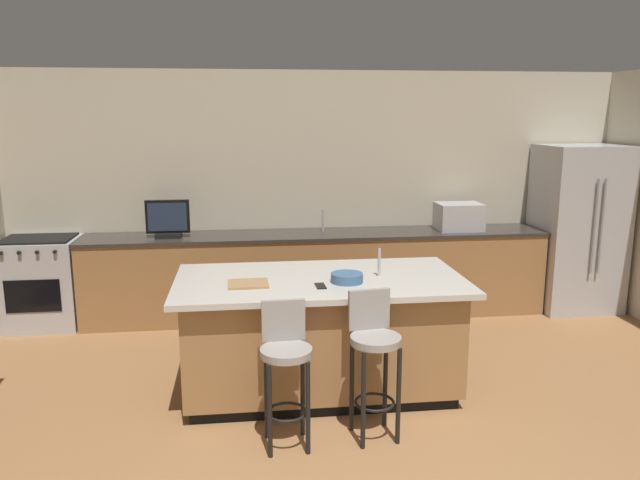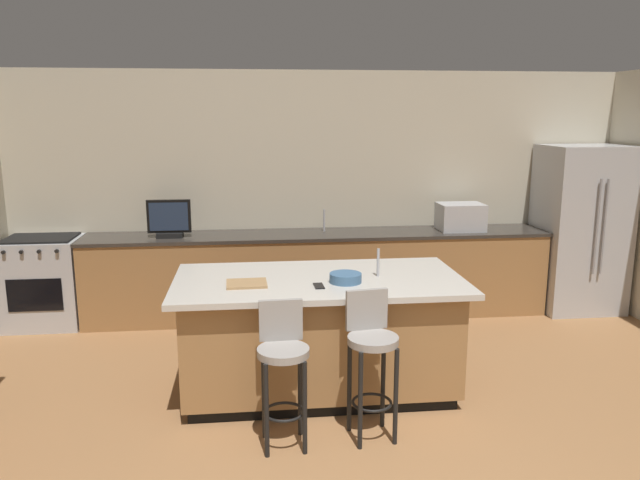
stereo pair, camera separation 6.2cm
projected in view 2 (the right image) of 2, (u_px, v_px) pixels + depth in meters
wall_back at (320, 192)px, 6.85m from camera, size 7.17×0.12×2.61m
counter_back at (319, 274)px, 6.64m from camera, size 4.92×0.62×0.91m
kitchen_island at (319, 334)px, 4.83m from camera, size 2.22×1.15×0.92m
refrigerator at (580, 229)px, 6.80m from camera, size 0.87×0.78×1.82m
range_oven at (44, 282)px, 6.33m from camera, size 0.75×0.63×0.93m
microwave at (460, 217)px, 6.69m from camera, size 0.48×0.36×0.29m
tv_monitor at (169, 220)px, 6.30m from camera, size 0.44×0.16×0.39m
sink_faucet_back at (324, 220)px, 6.63m from camera, size 0.02×0.02×0.24m
sink_faucet_island at (378, 262)px, 4.76m from camera, size 0.02×0.02×0.22m
bar_stool_left at (283, 362)px, 4.02m from camera, size 0.34×0.34×0.96m
bar_stool_right at (371, 351)px, 4.11m from camera, size 0.34×0.36×1.00m
fruit_bowl at (345, 278)px, 4.60m from camera, size 0.24×0.24×0.07m
cell_phone at (319, 286)px, 4.50m from camera, size 0.08×0.15×0.01m
cutting_board at (247, 284)px, 4.55m from camera, size 0.30×0.26×0.02m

